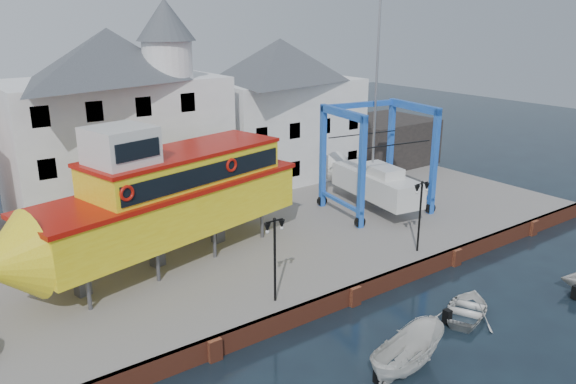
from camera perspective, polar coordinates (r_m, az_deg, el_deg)
ground at (r=29.11m, az=6.69°, el=-11.29°), size 140.00×140.00×0.00m
hardstanding at (r=36.89m, az=-4.94°, el=-3.95°), size 44.00×22.00×1.00m
quay_wall at (r=28.94m, az=6.58°, el=-10.35°), size 44.00×0.47×1.00m
building_white_main at (r=39.56m, az=-16.98°, el=7.14°), size 14.00×8.30×14.00m
building_white_right at (r=46.54m, az=-0.77°, el=8.44°), size 12.00×8.00×11.20m
shed_dark at (r=52.15m, az=9.56°, el=5.17°), size 8.00×7.00×4.00m
lamp_post_left at (r=25.86m, az=-1.36°, el=-4.75°), size 1.12×0.32×4.20m
lamp_post_right at (r=32.26m, az=13.37°, el=-0.64°), size 1.12×0.32×4.20m
tour_boat at (r=30.21m, az=-13.48°, el=-0.83°), size 18.54×8.27×7.86m
travel_lift at (r=39.61m, az=8.27°, el=1.76°), size 7.20×9.47×13.92m
motorboat_a at (r=24.79m, az=11.90°, el=-17.23°), size 4.74×2.43×1.75m
motorboat_b at (r=29.46m, az=17.78°, el=-11.71°), size 4.75×4.24×0.81m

